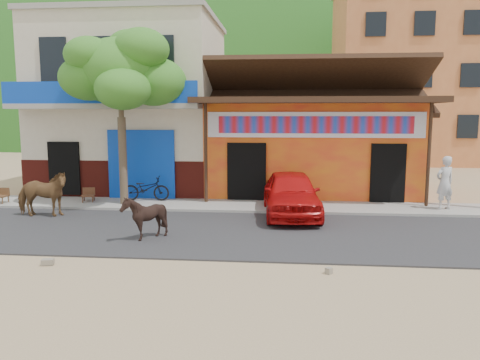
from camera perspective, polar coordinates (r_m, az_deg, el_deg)
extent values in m
plane|color=#9E825B|center=(10.38, -0.24, -10.01)|extent=(120.00, 120.00, 0.00)
cube|color=#28282B|center=(12.76, 0.91, -6.47)|extent=(60.00, 5.00, 0.04)
cube|color=gray|center=(16.16, 1.94, -3.25)|extent=(60.00, 2.00, 0.12)
cube|color=orange|center=(19.89, 8.48, 3.84)|extent=(8.00, 6.00, 3.60)
cube|color=beige|center=(20.86, -12.71, 8.59)|extent=(7.00, 6.00, 7.00)
cube|color=#CC723F|center=(34.86, 19.30, 12.13)|extent=(9.00, 9.00, 12.00)
ellipsoid|color=#194C14|center=(80.31, 5.02, 14.23)|extent=(100.00, 40.00, 24.00)
imported|color=brown|center=(15.80, -22.99, -1.59)|extent=(1.75, 0.91, 1.43)
imported|color=black|center=(12.17, -11.56, -4.45)|extent=(1.14, 1.03, 1.16)
imported|color=red|center=(14.82, 6.23, -1.62)|extent=(1.97, 4.25, 1.41)
imported|color=black|center=(17.20, -11.39, -1.03)|extent=(1.71, 0.69, 0.88)
imported|color=silver|center=(16.66, 23.68, -0.31)|extent=(0.75, 0.63, 1.75)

